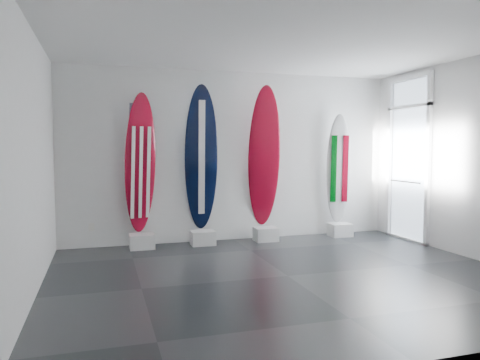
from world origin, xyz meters
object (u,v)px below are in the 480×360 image
object	(u,v)px
surfboard_swiss	(264,157)
surfboard_usa	(140,164)
surfboard_italy	(338,169)
surfboard_navy	(201,158)

from	to	relation	value
surfboard_swiss	surfboard_usa	bearing A→B (deg)	-170.57
surfboard_swiss	surfboard_italy	xyz separation A→B (m)	(1.48, 0.00, -0.23)
surfboard_usa	surfboard_swiss	world-z (taller)	surfboard_swiss
surfboard_usa	surfboard_italy	world-z (taller)	surfboard_usa
surfboard_navy	surfboard_italy	bearing A→B (deg)	6.61
surfboard_navy	surfboard_swiss	xyz separation A→B (m)	(1.14, 0.00, 0.01)
surfboard_swiss	surfboard_italy	bearing A→B (deg)	9.43
surfboard_navy	surfboard_swiss	world-z (taller)	surfboard_swiss
surfboard_usa	surfboard_swiss	distance (m)	2.16
surfboard_swiss	surfboard_italy	distance (m)	1.50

